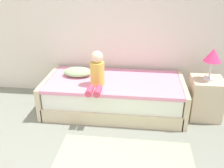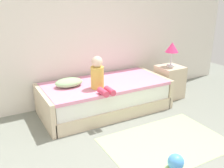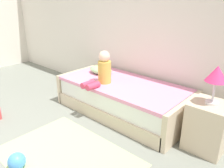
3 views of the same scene
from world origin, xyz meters
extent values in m
cube|color=silver|center=(0.00, 2.60, 1.45)|extent=(7.20, 0.10, 2.90)
cube|color=beige|center=(0.46, 2.00, 0.10)|extent=(2.00, 1.00, 0.20)
cube|color=white|center=(0.46, 2.00, 0.33)|extent=(1.94, 0.94, 0.25)
cube|color=pink|center=(0.46, 2.00, 0.47)|extent=(1.98, 0.98, 0.05)
cube|color=beige|center=(-0.56, 2.00, 0.25)|extent=(0.07, 1.00, 0.50)
cube|color=beige|center=(1.48, 2.00, 0.25)|extent=(0.07, 1.00, 0.50)
cube|color=beige|center=(1.81, 1.95, 0.30)|extent=(0.44, 0.44, 0.60)
cylinder|color=silver|center=(1.81, 1.95, 0.61)|extent=(0.15, 0.15, 0.03)
cylinder|color=silver|center=(1.81, 1.95, 0.75)|extent=(0.02, 0.02, 0.24)
cone|color=#E5387A|center=(1.81, 1.95, 0.96)|extent=(0.24, 0.24, 0.18)
cylinder|color=gold|center=(0.25, 1.82, 0.67)|extent=(0.20, 0.20, 0.34)
sphere|color=beige|center=(0.25, 1.82, 0.92)|extent=(0.17, 0.17, 0.17)
cylinder|color=#D83F60|center=(0.19, 1.52, 0.55)|extent=(0.09, 0.22, 0.09)
cylinder|color=#D83F60|center=(0.30, 1.52, 0.55)|extent=(0.09, 0.22, 0.09)
ellipsoid|color=#99CC8C|center=(-0.12, 2.10, 0.56)|extent=(0.44, 0.30, 0.13)
sphere|color=#4C99E5|center=(0.45, 0.24, 0.09)|extent=(0.19, 0.19, 0.19)
cube|color=#B2D189|center=(0.71, 0.70, 0.00)|extent=(1.60, 1.10, 0.01)
camera|label=1|loc=(0.83, -1.39, 2.02)|focal=39.88mm
camera|label=2|loc=(-1.33, -1.53, 1.89)|focal=41.00mm
camera|label=3|loc=(2.49, -0.50, 1.72)|focal=35.53mm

